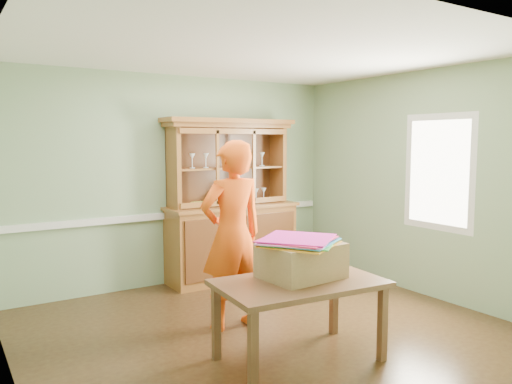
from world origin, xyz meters
TOP-DOWN VIEW (x-y plane):
  - floor at (0.00, 0.00)m, footprint 4.50×4.50m
  - ceiling at (0.00, 0.00)m, footprint 4.50×4.50m
  - wall_back at (0.00, 2.00)m, footprint 4.50×0.00m
  - wall_left at (-2.25, 0.00)m, footprint 0.00×4.00m
  - wall_right at (2.25, 0.00)m, footprint 0.00×4.00m
  - wall_front at (0.00, -2.00)m, footprint 4.50×0.00m
  - chair_rail at (0.00, 1.98)m, footprint 4.41×0.05m
  - framed_map at (-2.23, 0.30)m, footprint 0.03×0.60m
  - window_panel at (2.23, -0.30)m, footprint 0.03×0.96m
  - china_hutch at (0.64, 1.76)m, footprint 1.83×0.60m
  - dining_table at (-0.15, -0.77)m, footprint 1.45×0.94m
  - cardboard_box at (-0.07, -0.69)m, footprint 0.67×0.55m
  - kite_stack at (-0.11, -0.73)m, footprint 0.78×0.78m
  - person at (-0.24, 0.20)m, footprint 0.69×0.46m

SIDE VIEW (x-z plane):
  - floor at x=0.00m, z-range 0.00..0.00m
  - dining_table at x=-0.15m, z-range 0.26..0.96m
  - china_hutch at x=0.64m, z-range -0.32..1.83m
  - cardboard_box at x=-0.07m, z-range 0.69..0.99m
  - chair_rail at x=0.00m, z-range 0.86..0.94m
  - person at x=-0.24m, z-range 0.00..1.87m
  - kite_stack at x=-0.11m, z-range 0.99..1.05m
  - wall_back at x=0.00m, z-range -0.90..3.60m
  - wall_left at x=-2.25m, z-range -0.65..3.35m
  - wall_right at x=2.25m, z-range -0.65..3.35m
  - wall_front at x=0.00m, z-range -0.90..3.60m
  - window_panel at x=2.23m, z-range 0.82..2.18m
  - framed_map at x=-2.23m, z-range 1.32..1.78m
  - ceiling at x=0.00m, z-range 2.70..2.70m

